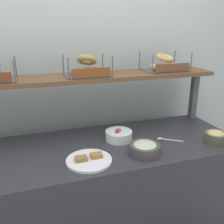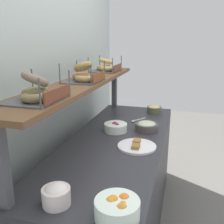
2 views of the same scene
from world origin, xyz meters
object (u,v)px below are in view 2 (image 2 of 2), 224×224
(bowl_tuna_salad, at_px, (147,126))
(bagel_basket_poppy, at_px, (36,91))
(bowl_cream_cheese, at_px, (56,195))
(bagel_basket_sesame, at_px, (106,67))
(serving_spoon_near_plate, at_px, (136,120))
(bagel_basket_everything, at_px, (84,75))
(bowl_beet_salad, at_px, (116,127))
(bowl_fruit_salad, at_px, (117,208))
(bowl_hummus, at_px, (154,109))
(serving_plate_white, at_px, (137,146))

(bowl_tuna_salad, bearing_deg, bagel_basket_poppy, 152.91)
(bowl_cream_cheese, distance_m, bagel_basket_sesame, 1.53)
(serving_spoon_near_plate, relative_size, bagel_basket_everything, 0.52)
(bagel_basket_everything, bearing_deg, bowl_beet_salad, -49.76)
(bowl_cream_cheese, distance_m, bagel_basket_poppy, 0.51)
(bowl_beet_salad, bearing_deg, bowl_tuna_salad, -70.65)
(bowl_tuna_salad, bearing_deg, bowl_cream_cheese, 166.89)
(bowl_fruit_salad, height_order, bagel_basket_poppy, bagel_basket_poppy)
(serving_spoon_near_plate, bearing_deg, bagel_basket_sesame, 66.45)
(bowl_tuna_salad, bearing_deg, bowl_fruit_salad, -178.02)
(bowl_fruit_salad, distance_m, bagel_basket_poppy, 0.68)
(bagel_basket_poppy, bearing_deg, bowl_cream_cheese, -137.45)
(bowl_beet_salad, relative_size, bagel_basket_poppy, 0.61)
(bowl_fruit_salad, xyz_separation_m, bowl_cream_cheese, (0.01, 0.29, 0.01))
(bowl_fruit_salad, relative_size, bagel_basket_everything, 0.64)
(bowl_fruit_salad, relative_size, bowl_beet_salad, 1.03)
(bowl_tuna_salad, bearing_deg, bagel_basket_sesame, 51.36)
(bowl_hummus, relative_size, serving_spoon_near_plate, 0.94)
(bowl_tuna_salad, height_order, bagel_basket_everything, bagel_basket_everything)
(serving_spoon_near_plate, xyz_separation_m, bagel_basket_poppy, (-1.10, 0.32, 0.47))
(bagel_basket_everything, bearing_deg, bowl_fruit_salad, -150.40)
(bowl_fruit_salad, distance_m, bowl_cream_cheese, 0.29)
(bowl_cream_cheese, relative_size, bagel_basket_sesame, 0.39)
(serving_spoon_near_plate, height_order, bagel_basket_sesame, bagel_basket_sesame)
(serving_plate_white, height_order, serving_spoon_near_plate, serving_plate_white)
(bagel_basket_everything, bearing_deg, bowl_hummus, -29.11)
(bowl_beet_salad, distance_m, bagel_basket_poppy, 0.92)
(bowl_tuna_salad, height_order, bagel_basket_poppy, bagel_basket_poppy)
(bowl_fruit_salad, xyz_separation_m, bagel_basket_everything, (0.84, 0.48, 0.43))
(bowl_cream_cheese, distance_m, bagel_basket_everything, 0.95)
(bowl_tuna_salad, relative_size, bowl_hummus, 1.29)
(bowl_beet_salad, distance_m, bowl_cream_cheese, 1.00)
(bowl_beet_salad, height_order, bowl_cream_cheese, bowl_cream_cheese)
(serving_spoon_near_plate, height_order, bagel_basket_poppy, bagel_basket_poppy)
(bowl_beet_salad, bearing_deg, bowl_hummus, -21.23)
(bagel_basket_sesame, bearing_deg, bowl_tuna_salad, -128.64)
(bowl_hummus, height_order, bagel_basket_poppy, bagel_basket_poppy)
(bowl_hummus, distance_m, bagel_basket_poppy, 1.54)
(bowl_tuna_salad, xyz_separation_m, serving_plate_white, (-0.35, 0.02, -0.03))
(bowl_tuna_salad, height_order, bowl_cream_cheese, bowl_cream_cheese)
(bowl_tuna_salad, height_order, serving_plate_white, bowl_tuna_salad)
(bowl_tuna_salad, distance_m, serving_spoon_near_plate, 0.26)
(bowl_fruit_salad, distance_m, serving_plate_white, 0.74)
(bowl_tuna_salad, distance_m, bagel_basket_everything, 0.67)
(bowl_hummus, distance_m, bagel_basket_everything, 1.00)
(bowl_fruit_salad, relative_size, bowl_cream_cheese, 1.49)
(bowl_beet_salad, distance_m, bagel_basket_everything, 0.51)
(bowl_fruit_salad, bearing_deg, serving_spoon_near_plate, 7.21)
(bowl_hummus, xyz_separation_m, serving_plate_white, (-0.89, 0.01, -0.03))
(bowl_fruit_salad, distance_m, bowl_beet_salad, 1.05)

